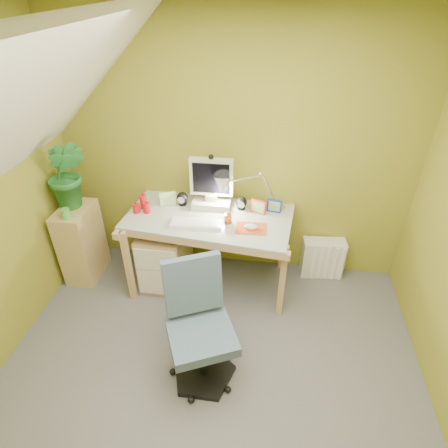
# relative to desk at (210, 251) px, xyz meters

# --- Properties ---
(floor) EXTENTS (3.20, 3.20, 0.01)m
(floor) POSITION_rel_desk_xyz_m (0.17, -1.23, -0.39)
(floor) COLOR #535358
(floor) RESTS_ON ground
(ceiling) EXTENTS (3.20, 3.20, 0.01)m
(ceiling) POSITION_rel_desk_xyz_m (0.17, -1.23, 2.02)
(ceiling) COLOR white
(ceiling) RESTS_ON wall_back
(wall_back) EXTENTS (3.20, 0.01, 2.40)m
(wall_back) POSITION_rel_desk_xyz_m (0.17, 0.37, 0.82)
(wall_back) COLOR olive
(wall_back) RESTS_ON floor
(desk) EXTENTS (1.49, 0.86, 0.76)m
(desk) POSITION_rel_desk_xyz_m (0.00, 0.00, 0.00)
(desk) COLOR tan
(desk) RESTS_ON floor
(monitor) EXTENTS (0.41, 0.24, 0.56)m
(monitor) POSITION_rel_desk_xyz_m (0.00, 0.18, 0.66)
(monitor) COLOR beige
(monitor) RESTS_ON desk
(speaker_left) EXTENTS (0.11, 0.11, 0.12)m
(speaker_left) POSITION_rel_desk_xyz_m (-0.27, 0.16, 0.44)
(speaker_left) COLOR black
(speaker_left) RESTS_ON desk
(speaker_right) EXTENTS (0.12, 0.12, 0.12)m
(speaker_right) POSITION_rel_desk_xyz_m (0.27, 0.16, 0.44)
(speaker_right) COLOR black
(speaker_right) RESTS_ON desk
(keyboard) EXTENTS (0.43, 0.15, 0.02)m
(keyboard) POSITION_rel_desk_xyz_m (-0.08, -0.14, 0.39)
(keyboard) COLOR white
(keyboard) RESTS_ON desk
(mousepad) EXTENTS (0.26, 0.19, 0.01)m
(mousepad) POSITION_rel_desk_xyz_m (0.38, -0.14, 0.39)
(mousepad) COLOR #BD431D
(mousepad) RESTS_ON desk
(mouse) EXTENTS (0.12, 0.08, 0.04)m
(mouse) POSITION_rel_desk_xyz_m (0.38, -0.14, 0.40)
(mouse) COLOR silver
(mouse) RESTS_ON mousepad
(amber_tumbler) EXTENTS (0.07, 0.07, 0.08)m
(amber_tumbler) POSITION_rel_desk_xyz_m (0.18, -0.08, 0.42)
(amber_tumbler) COLOR #933615
(amber_tumbler) RESTS_ON desk
(candle_cluster) EXTENTS (0.20, 0.19, 0.13)m
(candle_cluster) POSITION_rel_desk_xyz_m (-0.60, 0.01, 0.45)
(candle_cluster) COLOR red
(candle_cluster) RESTS_ON desk
(photo_frame_red) EXTENTS (0.14, 0.07, 0.12)m
(photo_frame_red) POSITION_rel_desk_xyz_m (0.42, 0.12, 0.44)
(photo_frame_red) COLOR #C43E14
(photo_frame_red) RESTS_ON desk
(photo_frame_blue) EXTENTS (0.13, 0.04, 0.11)m
(photo_frame_blue) POSITION_rel_desk_xyz_m (0.56, 0.16, 0.44)
(photo_frame_blue) COLOR #16249B
(photo_frame_blue) RESTS_ON desk
(photo_frame_green) EXTENTS (0.14, 0.07, 0.12)m
(photo_frame_green) POSITION_rel_desk_xyz_m (-0.40, 0.14, 0.44)
(photo_frame_green) COLOR #B9D794
(photo_frame_green) RESTS_ON desk
(desk_lamp) EXTENTS (0.53, 0.27, 0.54)m
(desk_lamp) POSITION_rel_desk_xyz_m (0.45, 0.18, 0.65)
(desk_lamp) COLOR #AFAFB4
(desk_lamp) RESTS_ON desk
(side_ledge) EXTENTS (0.28, 0.43, 0.76)m
(side_ledge) POSITION_rel_desk_xyz_m (-1.23, -0.05, -0.00)
(side_ledge) COLOR tan
(side_ledge) RESTS_ON floor
(potted_plant) EXTENTS (0.38, 0.31, 0.64)m
(potted_plant) POSITION_rel_desk_xyz_m (-1.23, -0.00, 0.70)
(potted_plant) COLOR #22682A
(potted_plant) RESTS_ON side_ledge
(green_cup) EXTENTS (0.09, 0.09, 0.09)m
(green_cup) POSITION_rel_desk_xyz_m (-1.21, -0.20, 0.42)
(green_cup) COLOR #50AA47
(green_cup) RESTS_ON side_ledge
(task_chair) EXTENTS (0.67, 0.67, 0.91)m
(task_chair) POSITION_rel_desk_xyz_m (0.12, -1.03, 0.07)
(task_chair) COLOR #3D5165
(task_chair) RESTS_ON floor
(radiator) EXTENTS (0.41, 0.20, 0.40)m
(radiator) POSITION_rel_desk_xyz_m (1.07, 0.27, -0.18)
(radiator) COLOR silver
(radiator) RESTS_ON floor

